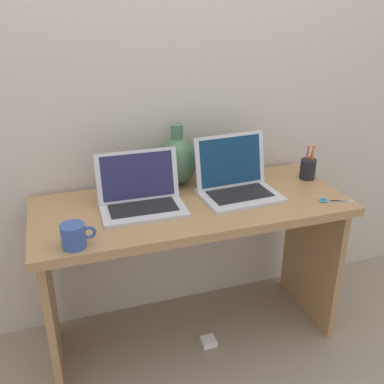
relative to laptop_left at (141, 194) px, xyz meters
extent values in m
plane|color=gray|center=(0.22, -0.03, -0.81)|extent=(6.00, 6.00, 0.00)
cube|color=beige|center=(0.22, 0.29, 0.39)|extent=(4.40, 0.04, 2.40)
cube|color=#AD7F51|center=(0.22, -0.03, -0.08)|extent=(1.38, 0.57, 0.04)
cube|color=#AD7F51|center=(-0.43, -0.03, -0.45)|extent=(0.03, 0.48, 0.71)
cube|color=#AD7F51|center=(0.87, -0.03, -0.45)|extent=(0.03, 0.48, 0.71)
cube|color=silver|center=(0.00, -0.04, -0.05)|extent=(0.36, 0.24, 0.01)
cube|color=black|center=(0.00, -0.04, -0.04)|extent=(0.28, 0.15, 0.00)
cube|color=silver|center=(0.00, 0.05, 0.06)|extent=(0.35, 0.06, 0.22)
cube|color=#23234C|center=(0.00, 0.05, 0.06)|extent=(0.31, 0.06, 0.19)
cube|color=silver|center=(0.44, -0.04, -0.05)|extent=(0.36, 0.28, 0.01)
cube|color=black|center=(0.44, -0.04, -0.04)|extent=(0.28, 0.17, 0.00)
cube|color=silver|center=(0.44, 0.06, 0.08)|extent=(0.35, 0.08, 0.24)
cube|color=navy|center=(0.44, 0.06, 0.08)|extent=(0.30, 0.07, 0.22)
ellipsoid|color=#47704C|center=(0.22, 0.19, 0.05)|extent=(0.18, 0.18, 0.23)
cylinder|color=#47704C|center=(0.22, 0.19, 0.20)|extent=(0.06, 0.06, 0.07)
cylinder|color=#335199|center=(-0.30, -0.25, -0.02)|extent=(0.09, 0.09, 0.09)
torus|color=#335199|center=(-0.24, -0.25, -0.01)|extent=(0.05, 0.01, 0.05)
cylinder|color=black|center=(0.85, 0.05, -0.01)|extent=(0.08, 0.08, 0.10)
cylinder|color=orange|center=(0.86, 0.06, 0.04)|extent=(0.02, 0.03, 0.14)
cylinder|color=#D83359|center=(0.84, 0.07, 0.04)|extent=(0.01, 0.01, 0.14)
cylinder|color=orange|center=(0.86, 0.04, 0.04)|extent=(0.02, 0.02, 0.14)
cube|color=#B7B7BC|center=(0.85, -0.23, -0.06)|extent=(0.10, 0.04, 0.00)
cube|color=#B7B7BC|center=(0.85, -0.23, -0.06)|extent=(0.09, 0.06, 0.00)
torus|color=#338CBF|center=(0.77, -0.20, -0.06)|extent=(0.03, 0.03, 0.01)
torus|color=#338CBF|center=(0.78, -0.19, -0.06)|extent=(0.03, 0.04, 0.01)
cube|color=white|center=(0.28, -0.12, -0.79)|extent=(0.07, 0.07, 0.03)
camera|label=1|loc=(-0.32, -1.69, 0.78)|focal=41.35mm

